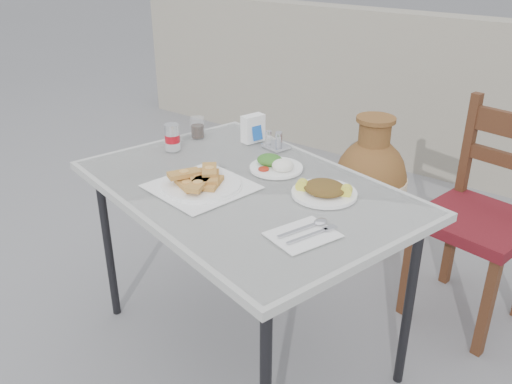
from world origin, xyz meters
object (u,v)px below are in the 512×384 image
Objects in this scene: salad_rice_plate at (276,165)px; chair at (483,215)px; pide_plate at (201,179)px; cafe_table at (244,197)px; napkin_holder at (253,128)px; terracotta_urn at (370,183)px; cola_glass at (198,128)px; salad_chopped_plate at (324,190)px; soda_can at (172,137)px; condiment_caddy at (276,142)px.

salad_rice_plate is 0.22× the size of chair.
cafe_table is at bearing 46.56° from pide_plate.
chair reaches higher than pide_plate.
napkin_holder is 0.17× the size of terracotta_urn.
cola_glass is at bearing -117.54° from terracotta_urn.
terracotta_urn is (0.50, 0.96, -0.51)m from cola_glass.
pide_plate is at bearing -133.44° from cafe_table.
chair is 0.87m from terracotta_urn.
pide_plate is 1.34m from chair.
pide_plate reaches higher than salad_chopped_plate.
cafe_table is 1.45× the size of chair.
cafe_table is 6.72× the size of salad_rice_plate.
napkin_holder is (0.23, 0.32, 0.00)m from soda_can.
napkin_holder is 1.15m from chair.
cola_glass reaches higher than cafe_table.
terracotta_urn is (0.11, 0.85, -0.49)m from condiment_caddy.
salad_chopped_plate is 0.65m from napkin_holder.
salad_chopped_plate is 1.29m from terracotta_urn.
condiment_caddy is (-0.44, 0.30, 0.01)m from salad_chopped_plate.
napkin_holder is at bearing 105.91° from pide_plate.
cafe_table is 3.71× the size of pide_plate.
chair is at bearing -27.43° from terracotta_urn.
soda_can is at bearing 169.10° from cafe_table.
soda_can is (-0.80, -0.01, 0.04)m from salad_chopped_plate.
soda_can is 0.95× the size of condiment_caddy.
salad_rice_plate is 0.52m from soda_can.
salad_chopped_plate is at bearing -73.88° from terracotta_urn.
soda_can is at bearing -137.17° from chair.
condiment_caddy is (-0.15, 0.21, 0.01)m from salad_rice_plate.
pide_plate reaches higher than salad_rice_plate.
condiment_caddy is 1.02m from chair.
napkin_holder reaches higher than cola_glass.
cafe_table is at bearing -29.35° from cola_glass.
cafe_table is 11.72× the size of condiment_caddy.
pide_plate is at bearing -45.89° from cola_glass.
salad_rice_plate is at bearing 11.56° from soda_can.
salad_rice_plate reaches higher than terracotta_urn.
chair reaches higher than soda_can.
napkin_holder is at bearing -106.20° from terracotta_urn.
terracotta_urn is at bearing 82.66° from condiment_caddy.
salad_rice_plate is 1.74× the size of condiment_caddy.
salad_chopped_plate is at bearing -12.80° from cola_glass.
salad_rice_plate is 1.16m from terracotta_urn.
condiment_caddy is at bearing -141.32° from chair.
cola_glass is at bearing -164.11° from condiment_caddy.
chair reaches higher than cola_glass.
pide_plate is 1.63× the size of salad_chopped_plate.
condiment_caddy is 0.17× the size of terracotta_urn.
cola_glass is 0.76× the size of condiment_caddy.
salad_rice_plate is at bearing 86.44° from cafe_table.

